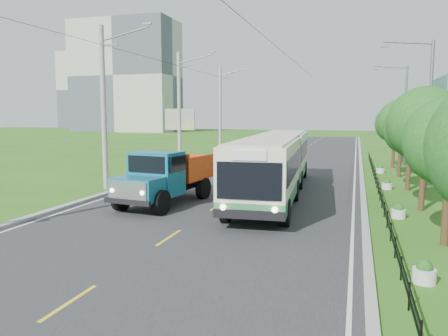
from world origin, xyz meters
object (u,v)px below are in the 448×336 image
at_px(planter_front, 424,273).
at_px(billboard_right, 440,105).
at_px(planter_mid, 387,185).
at_px(tree_fifth, 402,125).
at_px(planter_far, 380,169).
at_px(pole_mid, 180,109).
at_px(dump_truck, 166,174).
at_px(bus, 275,160).
at_px(pole_near, 104,107).
at_px(billboard_left, 180,123).
at_px(tree_third, 426,128).
at_px(pole_far, 220,111).
at_px(streetlight_mid, 427,110).
at_px(tree_fourth, 411,132).
at_px(tree_back, 395,126).
at_px(streetlight_far, 403,112).
at_px(planter_near, 398,212).

height_order(planter_front, billboard_right, billboard_right).
bearing_deg(planter_mid, planter_front, -90.00).
height_order(tree_fifth, planter_far, tree_fifth).
bearing_deg(pole_mid, dump_truck, -69.96).
bearing_deg(bus, pole_near, -177.65).
height_order(planter_mid, billboard_right, billboard_right).
relative_size(tree_fifth, planter_far, 8.66).
height_order(tree_fifth, billboard_left, tree_fifth).
bearing_deg(tree_third, pole_near, 177.29).
xyz_separation_m(pole_near, tree_third, (18.12, -0.86, -1.11)).
relative_size(tree_third, tree_fifth, 1.03).
bearing_deg(pole_far, planter_mid, -48.41).
relative_size(pole_far, streetlight_mid, 1.10).
distance_m(tree_fourth, billboard_left, 21.72).
xyz_separation_m(planter_far, bus, (-6.38, -11.91, 1.75)).
relative_size(pole_mid, tree_fifth, 1.72).
height_order(tree_back, planter_far, tree_back).
height_order(streetlight_far, dump_truck, streetlight_far).
relative_size(pole_far, planter_mid, 14.93).
height_order(tree_third, bus, tree_third).
height_order(pole_near, tree_third, pole_near).
bearing_deg(planter_front, streetlight_mid, 82.73).
bearing_deg(streetlight_mid, tree_fifth, 97.29).
relative_size(planter_far, bus, 0.04).
relative_size(billboard_right, dump_truck, 1.05).
bearing_deg(tree_fifth, bus, -127.20).
bearing_deg(tree_fourth, pole_far, 133.85).
distance_m(pole_far, planter_near, 32.19).
relative_size(pole_near, tree_third, 1.67).
bearing_deg(billboard_left, pole_mid, -67.58).
height_order(planter_front, planter_far, same).
bearing_deg(bus, pole_far, 111.03).
height_order(pole_far, planter_near, pole_far).
distance_m(planter_front, billboard_left, 31.88).
relative_size(planter_far, dump_truck, 0.10).
height_order(streetlight_mid, planter_near, streetlight_mid).
bearing_deg(tree_third, planter_mid, 102.10).
height_order(tree_fifth, streetlight_far, streetlight_far).
bearing_deg(pole_near, billboard_left, 94.72).
xyz_separation_m(streetlight_far, planter_front, (-2.04, -30.00, -4.62)).
distance_m(streetlight_mid, planter_far, 9.46).
bearing_deg(tree_third, billboard_left, 140.67).
relative_size(tree_fourth, planter_far, 8.06).
bearing_deg(streetlight_mid, pole_mid, 159.68).
bearing_deg(dump_truck, pole_far, 108.99).
bearing_deg(planter_front, billboard_left, 124.84).
relative_size(planter_front, bus, 0.04).
distance_m(tree_third, dump_truck, 13.02).
bearing_deg(streetlight_mid, tree_back, 93.70).
distance_m(billboard_right, dump_truck, 20.98).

